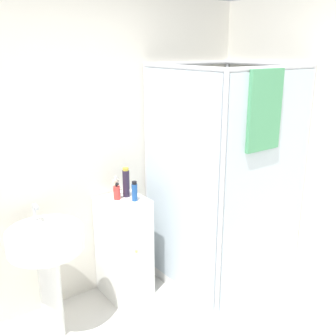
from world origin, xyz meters
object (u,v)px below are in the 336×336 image
at_px(lotion_bottle_white, 116,188).
at_px(shampoo_bottle_tall_black, 126,183).
at_px(sink, 47,256).
at_px(soap_dispenser, 117,192).
at_px(shampoo_bottle_blue, 135,191).

bearing_deg(lotion_bottle_white, shampoo_bottle_tall_black, -39.64).
bearing_deg(shampoo_bottle_tall_black, sink, -165.32).
relative_size(soap_dispenser, lotion_bottle_white, 0.82).
bearing_deg(shampoo_bottle_blue, sink, -174.02).
bearing_deg(lotion_bottle_white, sink, -159.95).
bearing_deg(shampoo_bottle_tall_black, lotion_bottle_white, 140.36).
bearing_deg(shampoo_bottle_tall_black, soap_dispenser, -175.65).
height_order(shampoo_bottle_blue, lotion_bottle_white, lotion_bottle_white).
distance_m(sink, soap_dispenser, 0.76).
height_order(soap_dispenser, lotion_bottle_white, lotion_bottle_white).
xyz_separation_m(soap_dispenser, shampoo_bottle_tall_black, (0.10, 0.01, 0.06)).
xyz_separation_m(sink, soap_dispenser, (0.69, 0.20, 0.27)).
bearing_deg(sink, shampoo_bottle_blue, 5.98).
xyz_separation_m(sink, lotion_bottle_white, (0.72, 0.26, 0.28)).
distance_m(shampoo_bottle_tall_black, shampoo_bottle_blue, 0.13).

